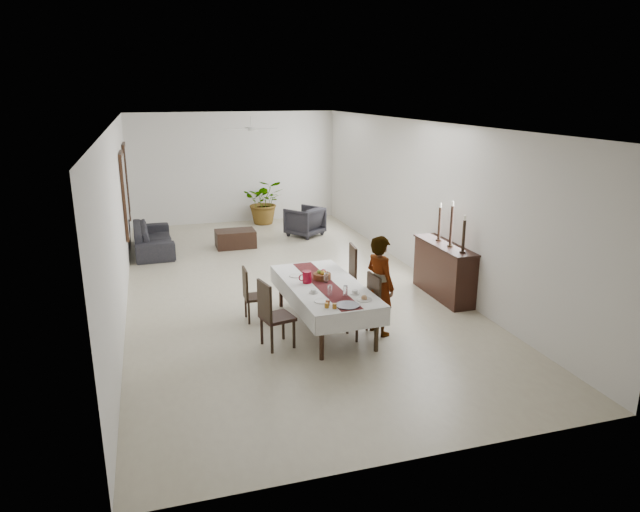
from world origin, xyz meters
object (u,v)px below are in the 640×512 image
(woman, at_px, (380,285))
(sideboard_body, at_px, (444,271))
(red_pitcher, at_px, (307,277))
(sofa, at_px, (153,238))
(dining_table_top, at_px, (324,286))

(woman, relative_size, sideboard_body, 0.98)
(red_pitcher, height_order, sideboard_body, sideboard_body)
(sofa, bearing_deg, sideboard_body, -134.59)
(red_pitcher, distance_m, woman, 1.20)
(red_pitcher, bearing_deg, sideboard_body, 12.17)
(dining_table_top, xyz_separation_m, woman, (0.77, -0.49, 0.10))
(woman, relative_size, sofa, 0.72)
(sideboard_body, height_order, sofa, sideboard_body)
(sofa, bearing_deg, woman, -152.54)
(red_pitcher, bearing_deg, dining_table_top, -28.76)
(red_pitcher, relative_size, sideboard_body, 0.12)
(red_pitcher, bearing_deg, woman, -31.30)
(woman, bearing_deg, red_pitcher, 41.27)
(red_pitcher, height_order, sofa, red_pitcher)
(red_pitcher, xyz_separation_m, sofa, (-2.36, 5.49, -0.52))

